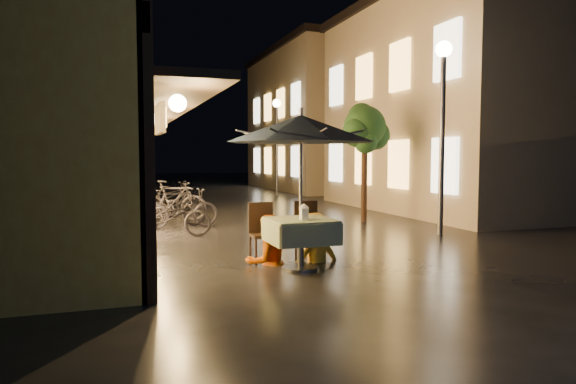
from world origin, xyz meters
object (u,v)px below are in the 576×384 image
object	(u,v)px
cafe_table	(301,231)
bicycle_0	(171,216)
table_lantern	(304,211)
patio_umbrella	(301,129)
person_orange	(267,216)
streetlamp_near	(443,102)
person_yellow	(315,214)

from	to	relation	value
cafe_table	bicycle_0	bearing A→B (deg)	112.07
table_lantern	patio_umbrella	bearing A→B (deg)	90.00
patio_umbrella	person_orange	world-z (taller)	patio_umbrella
person_orange	cafe_table	bearing A→B (deg)	110.22
bicycle_0	streetlamp_near	bearing A→B (deg)	-94.83
person_yellow	bicycle_0	world-z (taller)	person_yellow
table_lantern	person_orange	xyz separation A→B (m)	(-0.37, 0.72, -0.15)
person_orange	streetlamp_near	bearing A→B (deg)	-171.40
person_orange	person_yellow	distance (m)	0.81
table_lantern	person_orange	bearing A→B (deg)	116.93
streetlamp_near	person_orange	bearing A→B (deg)	-159.27
table_lantern	person_yellow	size ratio (longest dim) A/B	0.16
table_lantern	cafe_table	bearing A→B (deg)	90.00
person_yellow	cafe_table	bearing A→B (deg)	40.94
cafe_table	table_lantern	bearing A→B (deg)	-90.00
person_orange	bicycle_0	bearing A→B (deg)	-82.10
patio_umbrella	bicycle_0	distance (m)	4.46
table_lantern	streetlamp_near	bearing A→B (deg)	30.38
table_lantern	person_orange	world-z (taller)	person_orange
cafe_table	patio_umbrella	world-z (taller)	patio_umbrella
streetlamp_near	cafe_table	xyz separation A→B (m)	(-4.14, -2.29, -2.33)
patio_umbrella	person_yellow	world-z (taller)	patio_umbrella
bicycle_0	cafe_table	bearing A→B (deg)	-147.63
patio_umbrella	person_yellow	distance (m)	1.52
streetlamp_near	table_lantern	world-z (taller)	streetlamp_near
cafe_table	person_yellow	xyz separation A→B (m)	(0.44, 0.50, 0.19)
streetlamp_near	bicycle_0	xyz separation A→B (m)	(-5.70, 1.54, -2.47)
person_orange	bicycle_0	size ratio (longest dim) A/B	0.90
streetlamp_near	person_orange	world-z (taller)	streetlamp_near
bicycle_0	patio_umbrella	bearing A→B (deg)	-147.63
table_lantern	person_yellow	bearing A→B (deg)	55.95
patio_umbrella	person_orange	bearing A→B (deg)	122.35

